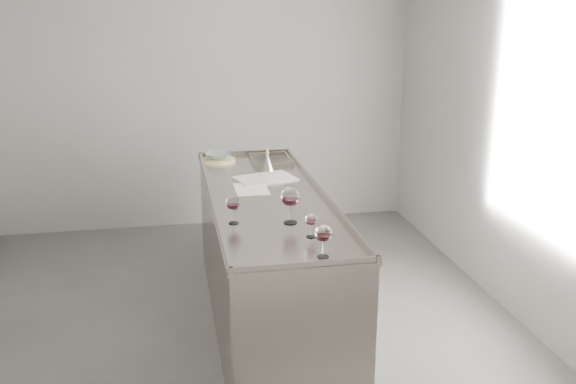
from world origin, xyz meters
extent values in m
cube|color=#4A4846|center=(0.00, 0.00, -0.01)|extent=(4.50, 5.00, 0.02)
cube|color=#999694|center=(0.00, 2.51, 1.40)|extent=(4.50, 0.02, 2.80)
cube|color=#999694|center=(2.26, 0.00, 1.40)|extent=(0.02, 5.00, 2.80)
cube|color=gray|center=(0.50, 0.30, 0.46)|extent=(0.75, 2.40, 0.92)
cube|color=gray|center=(0.50, 0.30, 0.93)|extent=(0.77, 2.42, 0.02)
cube|color=gray|center=(0.50, -0.89, 0.96)|extent=(0.77, 0.02, 0.03)
cube|color=gray|center=(0.50, 1.49, 0.96)|extent=(0.77, 0.02, 0.03)
cube|color=gray|center=(0.14, 0.30, 0.96)|extent=(0.02, 2.42, 0.03)
cube|color=gray|center=(0.86, 0.30, 0.96)|extent=(0.02, 2.42, 0.03)
cube|color=#595654|center=(0.68, 1.22, 0.94)|extent=(0.30, 0.38, 0.01)
cylinder|color=white|center=(0.23, -0.19, 0.94)|extent=(0.06, 0.06, 0.00)
cylinder|color=white|center=(0.23, -0.19, 0.99)|extent=(0.01, 0.01, 0.08)
ellipsoid|color=white|center=(0.23, -0.19, 1.07)|extent=(0.09, 0.09, 0.09)
cylinder|color=#3D0813|center=(0.23, -0.19, 1.05)|extent=(0.06, 0.06, 0.02)
cylinder|color=white|center=(0.55, -0.25, 0.94)|extent=(0.08, 0.08, 0.00)
cylinder|color=white|center=(0.55, -0.25, 1.00)|extent=(0.01, 0.01, 0.11)
ellipsoid|color=white|center=(0.55, -0.25, 1.10)|extent=(0.11, 0.11, 0.12)
cylinder|color=#35070F|center=(0.55, -0.25, 1.08)|extent=(0.08, 0.08, 0.03)
cylinder|color=white|center=(0.61, -0.78, 0.94)|extent=(0.06, 0.06, 0.00)
cylinder|color=white|center=(0.61, -0.78, 0.99)|extent=(0.01, 0.01, 0.08)
ellipsoid|color=white|center=(0.61, -0.78, 1.07)|extent=(0.09, 0.09, 0.09)
cylinder|color=#39070A|center=(0.61, -0.78, 1.05)|extent=(0.06, 0.06, 0.02)
cylinder|color=white|center=(0.62, -0.49, 0.94)|extent=(0.05, 0.05, 0.00)
cylinder|color=white|center=(0.62, -0.49, 0.98)|extent=(0.01, 0.01, 0.07)
ellipsoid|color=white|center=(0.62, -0.49, 1.04)|extent=(0.07, 0.07, 0.07)
cylinder|color=#37070E|center=(0.62, -0.49, 1.03)|extent=(0.05, 0.05, 0.02)
cube|color=white|center=(0.45, 0.68, 0.95)|extent=(0.27, 0.33, 0.01)
cube|color=white|center=(0.65, 0.73, 0.95)|extent=(0.27, 0.33, 0.01)
cylinder|color=white|center=(0.55, 0.71, 0.95)|extent=(0.09, 0.28, 0.01)
cube|color=silver|center=(0.42, 0.47, 0.94)|extent=(0.22, 0.31, 0.00)
cylinder|color=beige|center=(0.27, 1.30, 0.95)|extent=(0.28, 0.28, 0.02)
imported|color=gray|center=(0.27, 1.30, 0.99)|extent=(0.24, 0.24, 0.05)
cone|color=#9F988E|center=(0.60, 0.92, 0.99)|extent=(0.13, 0.13, 0.11)
cylinder|color=#9F988E|center=(0.60, 0.92, 1.06)|extent=(0.02, 0.02, 0.03)
cylinder|color=#B07C30|center=(0.60, 0.92, 1.08)|extent=(0.03, 0.03, 0.01)
cone|color=#9F988E|center=(0.60, 0.92, 1.11)|extent=(0.02, 0.02, 0.04)
camera|label=1|loc=(-0.13, -3.70, 2.20)|focal=40.00mm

